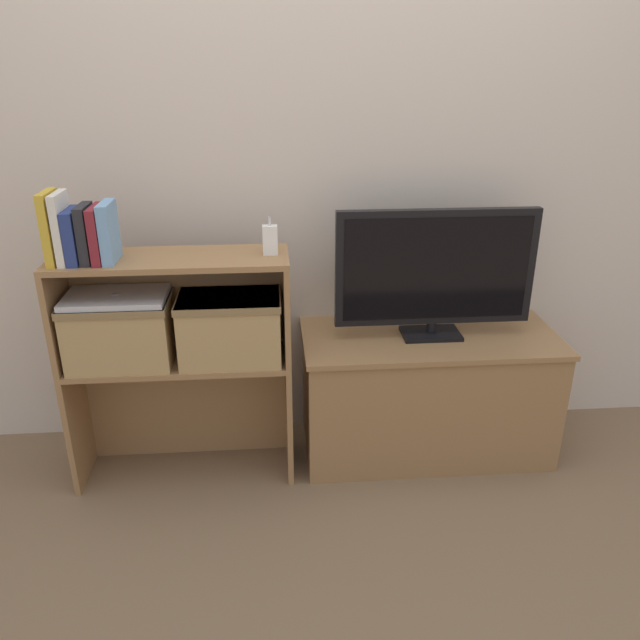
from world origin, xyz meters
name	(u,v)px	position (x,y,z in m)	size (l,w,h in m)	color
ground_plane	(323,483)	(0.00, 0.00, 0.00)	(16.00, 16.00, 0.00)	brown
wall_back	(313,140)	(0.00, 0.46, 1.20)	(10.00, 0.05, 2.40)	beige
tv_stand	(426,392)	(0.43, 0.21, 0.25)	(0.98, 0.45, 0.50)	olive
tv	(435,271)	(0.43, 0.21, 0.76)	(0.74, 0.14, 0.49)	black
bookshelf_lower_tier	(185,395)	(-0.51, 0.19, 0.30)	(0.80, 0.27, 0.48)	olive
bookshelf_upper_tier	(175,290)	(-0.51, 0.18, 0.73)	(0.80, 0.27, 0.38)	olive
book_mustard	(51,228)	(-0.87, 0.10, 0.98)	(0.03, 0.14, 0.23)	gold
book_ivory	(62,228)	(-0.83, 0.10, 0.98)	(0.03, 0.14, 0.23)	silver
book_navy	(74,236)	(-0.80, 0.10, 0.95)	(0.04, 0.14, 0.17)	navy
book_charcoal	(86,234)	(-0.76, 0.10, 0.96)	(0.03, 0.13, 0.19)	#232328
book_maroon	(98,234)	(-0.72, 0.10, 0.95)	(0.03, 0.15, 0.18)	maroon
book_skyblue	(109,232)	(-0.69, 0.10, 0.96)	(0.04, 0.14, 0.19)	#709ECC
baby_monitor	(270,240)	(-0.17, 0.13, 0.91)	(0.05, 0.04, 0.13)	white
storage_basket_left	(120,329)	(-0.70, 0.12, 0.61)	(0.36, 0.23, 0.24)	tan
storage_basket_right	(230,325)	(-0.32, 0.12, 0.61)	(0.36, 0.23, 0.24)	tan
laptop	(116,297)	(-0.70, 0.12, 0.73)	(0.34, 0.22, 0.02)	#BCBCC1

